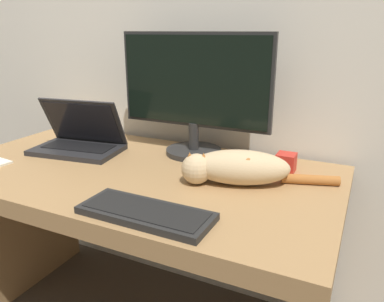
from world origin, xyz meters
name	(u,v)px	position (x,y,z in m)	size (l,w,h in m)	color
wall_back	(189,6)	(0.00, 0.82, 1.30)	(6.40, 0.06, 2.60)	silver
desk	(137,208)	(0.00, 0.38, 0.57)	(1.42, 0.76, 0.73)	#A37A4C
monitor	(194,92)	(0.11, 0.64, 0.98)	(0.62, 0.22, 0.47)	#282828
laptop	(79,141)	(-0.33, 0.46, 0.77)	(0.38, 0.26, 0.21)	#232326
external_keyboard	(146,213)	(0.23, 0.09, 0.74)	(0.37, 0.15, 0.02)	black
cat	(236,167)	(0.37, 0.42, 0.78)	(0.48, 0.25, 0.11)	#D1B284
small_toy	(286,163)	(0.49, 0.60, 0.76)	(0.07, 0.07, 0.07)	red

